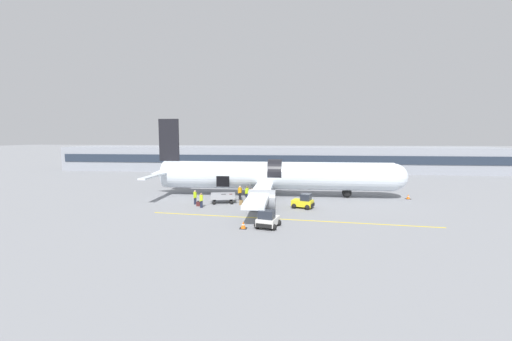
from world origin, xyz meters
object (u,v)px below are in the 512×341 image
(baggage_tug_mid, at_px, (303,202))
(ground_crew_marshal, at_px, (252,196))
(ground_crew_loader_a, at_px, (195,197))
(ground_crew_loader_b, at_px, (240,192))
(ground_crew_helper, at_px, (247,193))
(ground_crew_driver, at_px, (201,200))
(baggage_tug_lead, at_px, (268,220))
(baggage_cart_loading, at_px, (223,198))
(airplane, at_px, (272,176))
(suitcase_on_tarmac_spare, at_px, (198,204))
(ground_crew_supervisor, at_px, (256,194))
(suitcase_on_tarmac_upright, at_px, (241,203))

(baggage_tug_mid, xyz_separation_m, ground_crew_marshal, (-6.01, 1.61, 0.29))
(baggage_tug_mid, height_order, ground_crew_loader_a, ground_crew_loader_a)
(ground_crew_loader_b, xyz_separation_m, ground_crew_helper, (0.95, -0.23, -0.00))
(ground_crew_driver, bearing_deg, ground_crew_helper, 46.82)
(baggage_tug_lead, bearing_deg, baggage_cart_loading, 121.82)
(airplane, distance_m, suitcase_on_tarmac_spare, 10.99)
(baggage_tug_mid, xyz_separation_m, ground_crew_loader_b, (-7.81, 4.03, 0.24))
(baggage_tug_lead, xyz_separation_m, ground_crew_helper, (-3.41, 11.76, 0.24))
(airplane, bearing_deg, suitcase_on_tarmac_spare, -138.37)
(ground_crew_helper, bearing_deg, airplane, 45.36)
(ground_crew_loader_b, xyz_separation_m, ground_crew_supervisor, (2.14, -1.15, 0.01))
(ground_crew_supervisor, distance_m, ground_crew_helper, 1.51)
(suitcase_on_tarmac_upright, bearing_deg, ground_crew_supervisor, 55.91)
(baggage_tug_lead, bearing_deg, suitcase_on_tarmac_spare, 138.12)
(airplane, distance_m, ground_crew_driver, 10.95)
(ground_crew_loader_a, distance_m, ground_crew_marshal, 6.67)
(ground_crew_driver, bearing_deg, airplane, 46.25)
(ground_crew_marshal, bearing_deg, ground_crew_supervisor, 75.03)
(ground_crew_loader_a, height_order, ground_crew_loader_b, ground_crew_loader_b)
(baggage_tug_mid, bearing_deg, ground_crew_loader_b, 152.71)
(ground_crew_driver, relative_size, suitcase_on_tarmac_upright, 2.38)
(airplane, bearing_deg, ground_crew_helper, -134.64)
(baggage_cart_loading, relative_size, ground_crew_marshal, 2.15)
(airplane, xyz_separation_m, ground_crew_driver, (-7.46, -7.80, -1.81))
(ground_crew_loader_a, height_order, suitcase_on_tarmac_upright, ground_crew_loader_a)
(ground_crew_loader_b, bearing_deg, baggage_tug_lead, -70.01)
(airplane, relative_size, ground_crew_helper, 19.71)
(baggage_cart_loading, bearing_deg, suitcase_on_tarmac_spare, -140.71)
(ground_crew_driver, bearing_deg, baggage_tug_lead, -41.11)
(ground_crew_marshal, relative_size, suitcase_on_tarmac_spare, 2.91)
(baggage_cart_loading, relative_size, ground_crew_driver, 2.36)
(baggage_tug_lead, height_order, ground_crew_loader_b, ground_crew_loader_b)
(airplane, height_order, ground_crew_supervisor, airplane)
(airplane, xyz_separation_m, baggage_tug_lead, (0.48, -14.73, -2.02))
(suitcase_on_tarmac_upright, bearing_deg, ground_crew_helper, 84.88)
(baggage_cart_loading, distance_m, suitcase_on_tarmac_spare, 3.24)
(baggage_tug_mid, height_order, ground_crew_driver, ground_crew_driver)
(airplane, bearing_deg, ground_crew_driver, -133.75)
(airplane, xyz_separation_m, suitcase_on_tarmac_spare, (-8.01, -7.12, -2.43))
(ground_crew_loader_b, bearing_deg, ground_crew_helper, -13.68)
(airplane, height_order, ground_crew_helper, airplane)
(airplane, xyz_separation_m, baggage_cart_loading, (-5.51, -5.08, -2.10))
(ground_crew_supervisor, xyz_separation_m, suitcase_on_tarmac_spare, (-6.27, -3.23, -0.67))
(ground_crew_loader_a, bearing_deg, ground_crew_driver, -53.13)
(baggage_cart_loading, bearing_deg, ground_crew_loader_b, 55.13)
(suitcase_on_tarmac_upright, relative_size, suitcase_on_tarmac_spare, 1.11)
(baggage_tug_lead, bearing_deg, ground_crew_helper, 106.17)
(ground_crew_marshal, height_order, suitcase_on_tarmac_spare, ground_crew_marshal)
(ground_crew_supervisor, bearing_deg, ground_crew_marshal, -104.97)
(suitcase_on_tarmac_upright, bearing_deg, ground_crew_driver, -157.80)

